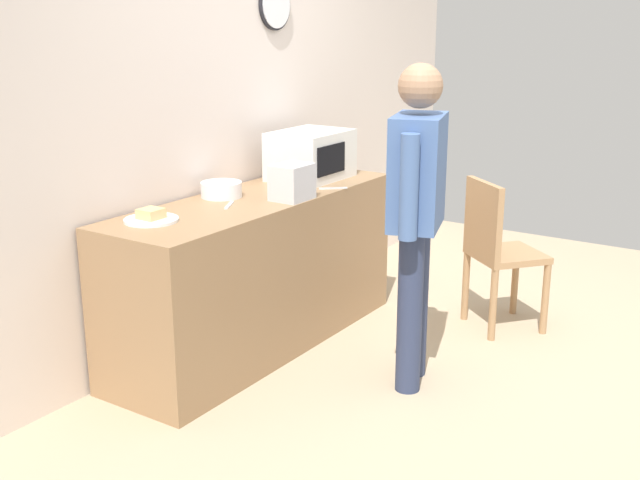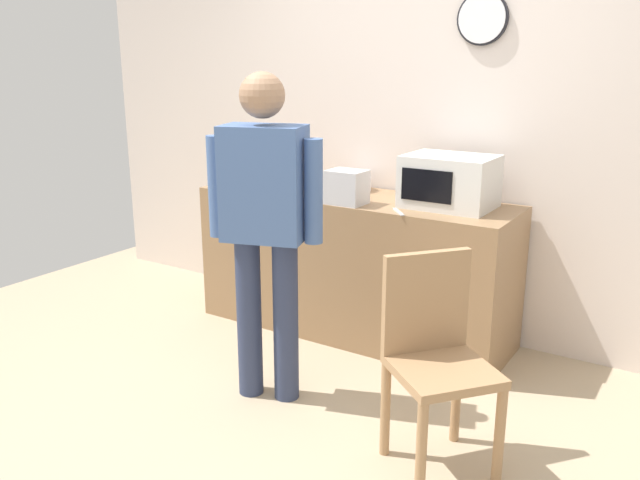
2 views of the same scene
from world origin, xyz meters
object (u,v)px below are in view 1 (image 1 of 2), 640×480
(toaster, at_px, (292,182))
(person_standing, at_px, (416,203))
(sandwich_plate, at_px, (151,218))
(salad_bowl, at_px, (221,189))
(fork_utensil, at_px, (229,205))
(wooden_chair, at_px, (497,248))
(spoon_utensil, at_px, (333,188))
(microwave, at_px, (311,155))

(toaster, relative_size, person_standing, 0.13)
(sandwich_plate, relative_size, salad_bowl, 1.17)
(sandwich_plate, relative_size, person_standing, 0.16)
(fork_utensil, relative_size, wooden_chair, 0.18)
(spoon_utensil, bearing_deg, person_standing, -116.86)
(microwave, relative_size, toaster, 2.27)
(salad_bowl, bearing_deg, spoon_utensil, -38.00)
(microwave, height_order, toaster, microwave)
(spoon_utensil, bearing_deg, salad_bowl, 142.00)
(fork_utensil, bearing_deg, person_standing, -72.94)
(microwave, distance_m, sandwich_plate, 1.33)
(salad_bowl, bearing_deg, toaster, -65.68)
(sandwich_plate, height_order, spoon_utensil, sandwich_plate)
(toaster, relative_size, spoon_utensil, 1.29)
(microwave, relative_size, salad_bowl, 2.15)
(sandwich_plate, bearing_deg, spoon_utensil, -17.06)
(microwave, distance_m, spoon_utensil, 0.37)
(toaster, relative_size, fork_utensil, 1.29)
(person_standing, bearing_deg, microwave, 61.48)
(microwave, xyz_separation_m, fork_utensil, (-0.85, -0.05, -0.15))
(spoon_utensil, bearing_deg, sandwich_plate, 162.94)
(fork_utensil, height_order, wooden_chair, wooden_chair)
(microwave, distance_m, wooden_chair, 1.29)
(fork_utensil, height_order, person_standing, person_standing)
(toaster, xyz_separation_m, spoon_utensil, (0.36, -0.04, -0.10))
(toaster, xyz_separation_m, fork_utensil, (-0.31, 0.20, -0.10))
(toaster, bearing_deg, person_standing, -90.94)
(sandwich_plate, height_order, wooden_chair, sandwich_plate)
(sandwich_plate, distance_m, toaster, 0.85)
(microwave, distance_m, salad_bowl, 0.73)
(microwave, relative_size, sandwich_plate, 1.83)
(fork_utensil, xyz_separation_m, person_standing, (0.30, -0.98, 0.08))
(microwave, height_order, sandwich_plate, microwave)
(spoon_utensil, height_order, wooden_chair, wooden_chair)
(wooden_chair, bearing_deg, microwave, 110.23)
(sandwich_plate, xyz_separation_m, toaster, (0.78, -0.31, 0.08))
(sandwich_plate, xyz_separation_m, fork_utensil, (0.47, -0.11, -0.01))
(salad_bowl, distance_m, fork_utensil, 0.23)
(spoon_utensil, relative_size, person_standing, 0.10)
(microwave, distance_m, toaster, 0.60)
(salad_bowl, distance_m, toaster, 0.41)
(microwave, relative_size, wooden_chair, 0.53)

